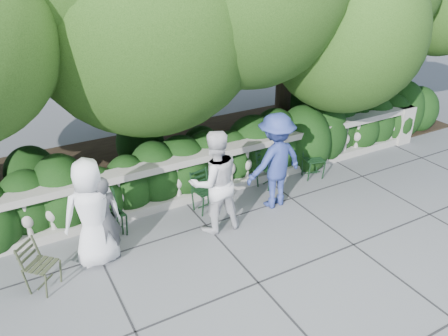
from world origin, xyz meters
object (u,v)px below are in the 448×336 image
chair_c (118,239)px  chair_e (210,213)px  person_older_blue (275,161)px  chair_f (315,180)px  person_businessman (92,213)px  chair_b (114,237)px  chair_weathered (55,290)px  person_casual_man (215,182)px  person_woman_grey (103,220)px  chair_d (273,188)px

chair_c → chair_e: 1.83m
chair_c → person_older_blue: person_older_blue is taller
chair_c → chair_f: same height
chair_c → person_businessman: person_businessman is taller
chair_b → chair_weathered: same height
chair_b → person_casual_man: (1.75, -0.61, 0.97)m
chair_c → chair_e: size_ratio=1.00×
chair_weathered → person_older_blue: person_older_blue is taller
chair_c → person_woman_grey: 0.94m
chair_c → person_businessman: bearing=-148.3°
chair_b → chair_f: same height
chair_c → person_businessman: size_ratio=0.45×
chair_weathered → person_businessman: 1.28m
chair_b → person_woman_grey: (-0.24, -0.54, 0.78)m
person_businessman → person_casual_man: (2.13, -0.11, 0.04)m
chair_c → chair_e: (1.83, -0.05, 0.00)m
chair_c → chair_f: 4.52m
chair_f → chair_weathered: bearing=-159.6°
chair_b → person_older_blue: 3.35m
chair_f → chair_weathered: size_ratio=1.00×
chair_weathered → person_businessman: (0.80, 0.38, 0.93)m
chair_e → person_woman_grey: size_ratio=0.54×
person_businessman → chair_b: bearing=-126.0°
person_businessman → person_woman_grey: bearing=169.2°
chair_d → chair_weathered: size_ratio=1.00×
chair_d → person_woman_grey: size_ratio=0.54×
chair_f → chair_e: bearing=-166.3°
chair_f → person_businessman: bearing=-162.6°
chair_f → person_casual_man: 3.04m
chair_c → chair_f: size_ratio=1.00×
chair_f → person_businessman: size_ratio=0.45×
chair_f → person_woman_grey: (-4.81, -0.46, 0.78)m
chair_f → person_woman_grey: size_ratio=0.54×
chair_b → chair_d: bearing=-1.2°
chair_d → person_businessman: bearing=170.4°
chair_d → person_older_blue: 1.17m
chair_c → person_casual_man: size_ratio=0.43×
person_woman_grey → chair_d: bearing=-177.8°
chair_f → person_casual_man: bearing=-156.8°
chair_d → person_older_blue: (-0.38, -0.53, 0.97)m
chair_b → person_casual_man: person_casual_man is taller
chair_c → chair_weathered: (-1.24, -0.79, 0.00)m
chair_c → chair_d: bearing=-8.7°
chair_weathered → person_woman_grey: person_woman_grey is taller
chair_b → chair_c: bearing=-58.9°
chair_c → chair_d: same height
chair_c → person_businessman: 1.11m
chair_d → person_older_blue: person_older_blue is taller
chair_weathered → person_businessman: bearing=-20.0°
chair_f → person_woman_grey: bearing=-162.1°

